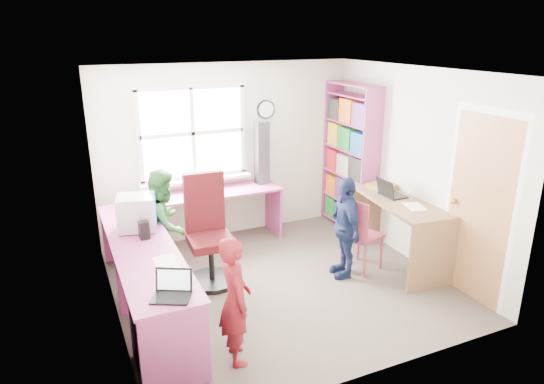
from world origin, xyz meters
The scene contains 19 objects.
room centered at (0.01, 0.10, 1.22)m, with size 3.64×3.44×2.44m.
l_desk centered at (-1.31, -0.28, 0.46)m, with size 2.38×2.95×0.75m.
right_desk centered at (1.59, -0.08, 0.61)m, with size 0.83×1.52×0.84m.
bookshelf centered at (1.65, 1.19, 1.00)m, with size 0.30×1.02×2.10m.
swivel_chair centered at (-0.71, 0.45, 0.55)m, with size 0.62×0.62×1.27m.
wooden_chair centered at (1.00, -0.06, 0.50)m, with size 0.51×0.51×0.92m.
crt_monitor centered at (-1.47, 0.50, 0.94)m, with size 0.45×0.42×0.38m.
laptop_left centered at (-1.45, -1.01, 0.80)m, with size 0.38×0.36×0.21m.
laptop_right centered at (1.52, 0.09, 0.89)m, with size 0.27×0.33×0.22m.
speaker_a centered at (-1.45, 0.23, 0.84)m, with size 0.10×0.10×0.19m.
speaker_b centered at (-1.45, 0.83, 0.84)m, with size 0.11×0.11×0.19m.
cd_tower centered at (0.41, 1.50, 1.18)m, with size 0.18×0.16×0.87m.
game_box centered at (1.64, 0.38, 0.87)m, with size 0.36×0.36×0.06m.
paper_a centered at (-1.37, -0.40, 0.75)m, with size 0.21×0.30×0.00m.
paper_b centered at (1.56, -0.34, 0.84)m, with size 0.27×0.33×0.00m.
potted_plant centered at (-0.47, 1.47, 0.90)m, with size 0.17×0.14×0.31m, color #2B6C35.
person_red centered at (-0.93, -1.03, 0.59)m, with size 0.43×0.28×1.17m, color maroon.
person_green centered at (-1.13, 0.75, 0.66)m, with size 0.64×0.50×1.31m, color #29662A.
person_navy centered at (0.79, -0.08, 0.61)m, with size 0.71×0.30×1.22m, color #151E41.
Camera 1 is at (-2.14, -4.49, 2.78)m, focal length 32.00 mm.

